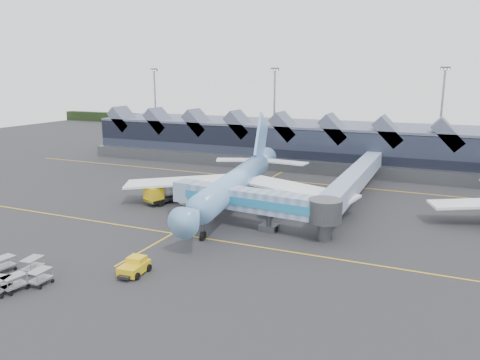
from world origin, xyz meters
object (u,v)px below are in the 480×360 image
at_px(pushback_tug, 134,267).
at_px(fuel_truck, 172,190).
at_px(main_airliner, 238,181).
at_px(jet_bridge, 262,203).

bearing_deg(pushback_tug, fuel_truck, 110.20).
distance_m(main_airliner, pushback_tug, 28.25).
xyz_separation_m(fuel_truck, pushback_tug, (11.95, -26.63, -1.13)).
relative_size(main_airliner, jet_bridge, 1.77).
height_order(jet_bridge, fuel_truck, jet_bridge).
bearing_deg(jet_bridge, pushback_tug, -104.85).
distance_m(jet_bridge, fuel_truck, 20.50).
bearing_deg(pushback_tug, main_airliner, 87.53).
height_order(jet_bridge, pushback_tug, jet_bridge).
distance_m(main_airliner, jet_bridge, 11.94).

